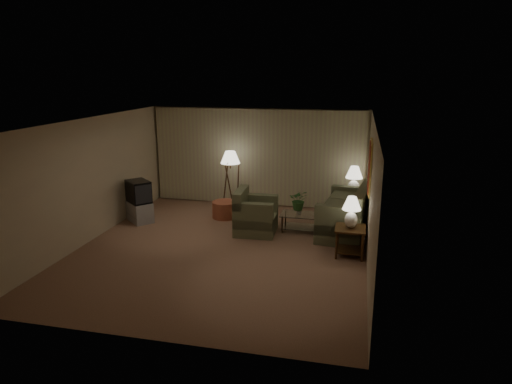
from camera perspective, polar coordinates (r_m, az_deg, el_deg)
ground at (r=9.83m, az=-4.23°, el=-7.05°), size 7.00×7.00×0.00m
room_shell at (r=10.73m, az=-1.94°, el=4.59°), size 6.04×7.02×2.72m
sofa at (r=10.78m, az=11.07°, el=-2.80°), size 2.26×1.54×0.89m
armchair at (r=10.61m, az=-0.01°, el=-3.00°), size 1.04×1.00×0.81m
side_table_near at (r=9.50m, az=11.67°, el=-5.42°), size 0.61×0.61×0.60m
side_table_far at (r=11.98m, az=11.99°, el=-1.23°), size 0.54×0.45×0.60m
table_lamp_near at (r=9.33m, az=11.86°, el=-2.16°), size 0.38×0.38×0.65m
table_lamp_far at (r=11.83m, az=12.16°, el=1.72°), size 0.43×0.43×0.74m
coffee_table at (r=10.79m, az=6.13°, el=-3.50°), size 1.13×0.62×0.41m
tv_cabinet at (r=11.81m, az=-14.31°, el=-2.39°), size 1.18×1.18×0.50m
crt_tv at (r=11.67m, az=-14.48°, el=0.06°), size 1.09×1.09×0.55m
floor_lamp at (r=12.31m, az=-3.19°, el=1.61°), size 0.52×0.52×1.60m
ottoman at (r=11.77m, az=-3.93°, el=-2.19°), size 0.84×0.84×0.43m
vase at (r=10.74m, az=5.36°, el=-2.40°), size 0.15×0.15×0.14m
flowers at (r=10.65m, az=5.40°, el=-0.80°), size 0.47×0.41×0.49m
book at (r=10.63m, az=7.42°, el=-3.01°), size 0.16×0.21×0.02m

